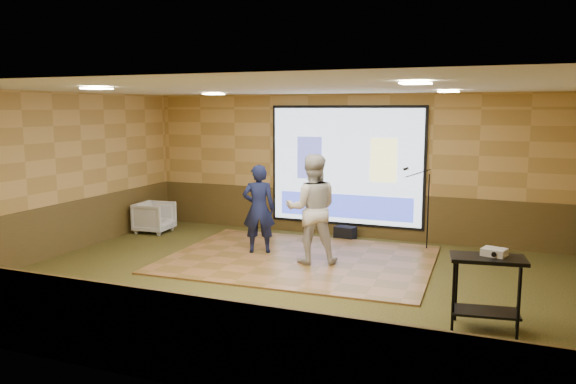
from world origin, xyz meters
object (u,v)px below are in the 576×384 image
at_px(av_table, 487,279).
at_px(projector, 494,252).
at_px(banquet_chair, 154,217).
at_px(player_right, 312,209).
at_px(duffel_bag, 345,233).
at_px(projector_screen, 346,167).
at_px(mic_stand, 424,225).
at_px(dance_floor, 300,259).
at_px(player_left, 259,209).

xyz_separation_m(av_table, projector, (0.06, 0.08, 0.33)).
xyz_separation_m(projector, banquet_chair, (-7.07, 3.02, -0.63)).
distance_m(player_right, duffel_bag, 2.24).
relative_size(projector_screen, player_right, 1.75).
bearing_deg(duffel_bag, banquet_chair, -166.69).
relative_size(av_table, mic_stand, 0.58).
xyz_separation_m(dance_floor, duffel_bag, (0.30, 1.91, 0.11)).
distance_m(player_right, mic_stand, 2.47).
bearing_deg(projector_screen, banquet_chair, -163.11).
xyz_separation_m(player_left, av_table, (4.11, -2.28, -0.22)).
bearing_deg(dance_floor, banquet_chair, 165.86).
xyz_separation_m(player_right, duffel_bag, (0.01, 2.07, -0.85)).
relative_size(projector, duffel_bag, 0.65).
bearing_deg(projector_screen, player_left, -117.92).
distance_m(projector_screen, player_left, 2.38).
bearing_deg(duffel_bag, player_right, -90.27).
relative_size(dance_floor, projector, 17.01).
height_order(projector_screen, dance_floor, projector_screen).
bearing_deg(mic_stand, banquet_chair, -163.49).
bearing_deg(player_right, av_table, 124.16).
xyz_separation_m(dance_floor, banquet_chair, (-3.76, 0.95, 0.32)).
relative_size(mic_stand, duffel_bag, 3.82).
relative_size(projector_screen, player_left, 2.02).
height_order(dance_floor, player_left, player_left).
bearing_deg(duffel_bag, av_table, -53.98).
distance_m(player_left, duffel_bag, 2.25).
xyz_separation_m(player_left, projector, (4.17, -2.20, 0.11)).
height_order(player_right, duffel_bag, player_right).
relative_size(player_left, player_right, 0.87).
bearing_deg(banquet_chair, duffel_bag, -80.63).
bearing_deg(av_table, projector_screen, 125.14).
bearing_deg(projector, dance_floor, 163.78).
bearing_deg(dance_floor, projector_screen, 84.31).
xyz_separation_m(projector_screen, player_right, (0.07, -2.32, -0.49)).
relative_size(banquet_chair, duffel_bag, 1.77).
distance_m(projector_screen, dance_floor, 2.61).
height_order(dance_floor, mic_stand, mic_stand).
height_order(projector_screen, projector, projector_screen).
xyz_separation_m(player_right, av_table, (2.96, -1.99, -0.34)).
distance_m(projector_screen, banquet_chair, 4.31).
distance_m(dance_floor, mic_stand, 2.56).
height_order(projector, mic_stand, mic_stand).
distance_m(av_table, mic_stand, 3.96).
bearing_deg(mic_stand, av_table, -60.82).
bearing_deg(projector, player_left, 168.03).
distance_m(dance_floor, player_right, 1.02).
xyz_separation_m(player_left, mic_stand, (2.82, 1.46, -0.36)).
distance_m(dance_floor, banquet_chair, 3.89).
height_order(banquet_chair, duffel_bag, banquet_chair).
relative_size(player_left, av_table, 1.78).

